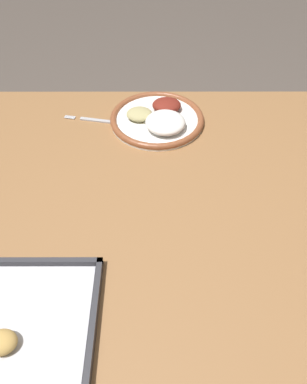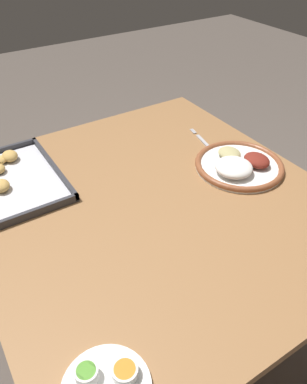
# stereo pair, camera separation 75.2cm
# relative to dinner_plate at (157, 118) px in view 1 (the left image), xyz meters

# --- Properties ---
(ground_plane) EXTENTS (8.00, 8.00, 0.00)m
(ground_plane) POSITION_rel_dinner_plate_xyz_m (0.02, 0.33, -0.74)
(ground_plane) COLOR #564C44
(dining_table) EXTENTS (1.10, 1.02, 0.72)m
(dining_table) POSITION_rel_dinner_plate_xyz_m (0.02, 0.33, -0.11)
(dining_table) COLOR olive
(dining_table) RESTS_ON ground_plane
(dinner_plate) EXTENTS (0.29, 0.29, 0.05)m
(dinner_plate) POSITION_rel_dinner_plate_xyz_m (0.00, 0.00, 0.00)
(dinner_plate) COLOR white
(dinner_plate) RESTS_ON dining_table
(fork) EXTENTS (0.21, 0.05, 0.00)m
(fork) POSITION_rel_dinner_plate_xyz_m (0.18, -0.01, -0.01)
(fork) COLOR #B2B2B7
(fork) RESTS_ON dining_table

